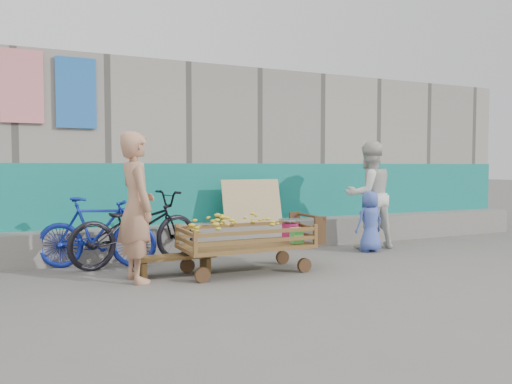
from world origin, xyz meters
name	(u,v)px	position (x,y,z in m)	size (l,w,h in m)	color
ground	(306,281)	(0.00, 0.00, 0.00)	(80.00, 80.00, 0.00)	#5C5953
building_wall	(198,160)	(0.00, 4.05, 1.47)	(12.00, 3.50, 3.00)	gray
banana_cart	(244,232)	(-0.48, 0.75, 0.52)	(1.80, 0.82, 0.77)	brown
bench	(175,260)	(-1.31, 0.98, 0.18)	(1.00, 0.30, 0.25)	brown
vendor_man	(137,207)	(-1.80, 0.83, 0.88)	(0.64, 0.42, 1.76)	tan
woman	(369,195)	(2.14, 1.63, 0.88)	(0.86, 0.67, 1.76)	silver
child	(370,222)	(1.95, 1.34, 0.48)	(0.47, 0.31, 0.96)	#4259B2
bicycle_dark	(136,228)	(-1.61, 1.85, 0.50)	(0.67, 1.92, 1.01)	black
bicycle_blue	(97,233)	(-2.13, 1.85, 0.47)	(0.44, 1.57, 0.94)	navy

